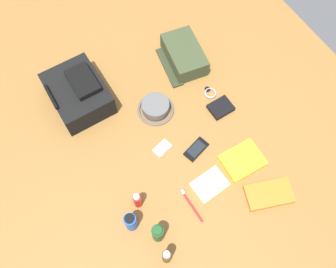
% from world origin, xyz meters
% --- Properties ---
extents(ground_plane, '(2.64, 2.02, 0.02)m').
position_xyz_m(ground_plane, '(0.00, 0.00, -0.01)').
color(ground_plane, olive).
rests_on(ground_plane, ground).
extents(backpack, '(0.32, 0.25, 0.16)m').
position_xyz_m(backpack, '(0.40, 0.26, 0.07)').
color(backpack, black).
rests_on(backpack, ground_plane).
extents(toiletry_pouch, '(0.29, 0.24, 0.09)m').
position_xyz_m(toiletry_pouch, '(0.34, -0.30, 0.05)').
color(toiletry_pouch, '#384228').
rests_on(toiletry_pouch, ground_plane).
extents(bucket_hat, '(0.18, 0.18, 0.06)m').
position_xyz_m(bucket_hat, '(0.16, -0.02, 0.03)').
color(bucket_hat, '#595959').
rests_on(bucket_hat, ground_plane).
extents(cologne_bottle, '(0.04, 0.04, 0.15)m').
position_xyz_m(cologne_bottle, '(-0.46, 0.28, 0.07)').
color(cologne_bottle, '#473319').
rests_on(cologne_bottle, ground_plane).
extents(shampoo_bottle, '(0.05, 0.05, 0.14)m').
position_xyz_m(shampoo_bottle, '(-0.37, 0.27, 0.07)').
color(shampoo_bottle, '#19471E').
rests_on(shampoo_bottle, ground_plane).
extents(deodorant_spray, '(0.05, 0.05, 0.14)m').
position_xyz_m(deodorant_spray, '(-0.27, 0.34, 0.07)').
color(deodorant_spray, blue).
rests_on(deodorant_spray, ground_plane).
extents(sunscreen_spray, '(0.03, 0.03, 0.12)m').
position_xyz_m(sunscreen_spray, '(-0.21, 0.27, 0.06)').
color(sunscreen_spray, red).
rests_on(sunscreen_spray, ground_plane).
extents(paperback_novel, '(0.18, 0.23, 0.02)m').
position_xyz_m(paperback_novel, '(-0.46, -0.24, 0.01)').
color(paperback_novel, orange).
rests_on(paperback_novel, ground_plane).
extents(travel_guidebook, '(0.15, 0.18, 0.03)m').
position_xyz_m(travel_guidebook, '(-0.28, -0.23, 0.01)').
color(travel_guidebook, yellow).
rests_on(travel_guidebook, ground_plane).
extents(cell_phone, '(0.09, 0.13, 0.01)m').
position_xyz_m(cell_phone, '(-0.12, -0.08, 0.01)').
color(cell_phone, black).
rests_on(cell_phone, ground_plane).
extents(media_player, '(0.07, 0.09, 0.01)m').
position_xyz_m(media_player, '(-0.03, 0.05, 0.01)').
color(media_player, '#B7B7BC').
rests_on(media_player, ground_plane).
extents(wristwatch, '(0.07, 0.06, 0.01)m').
position_xyz_m(wristwatch, '(0.10, -0.30, 0.01)').
color(wristwatch, '#99999E').
rests_on(wristwatch, ground_plane).
extents(toothbrush, '(0.16, 0.02, 0.02)m').
position_xyz_m(toothbrush, '(-0.32, 0.08, 0.01)').
color(toothbrush, red).
rests_on(toothbrush, ground_plane).
extents(wallet, '(0.09, 0.11, 0.02)m').
position_xyz_m(wallet, '(0.00, -0.30, 0.01)').
color(wallet, black).
rests_on(wallet, ground_plane).
extents(notepad, '(0.12, 0.16, 0.02)m').
position_xyz_m(notepad, '(-0.29, -0.04, 0.01)').
color(notepad, beige).
rests_on(notepad, ground_plane).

